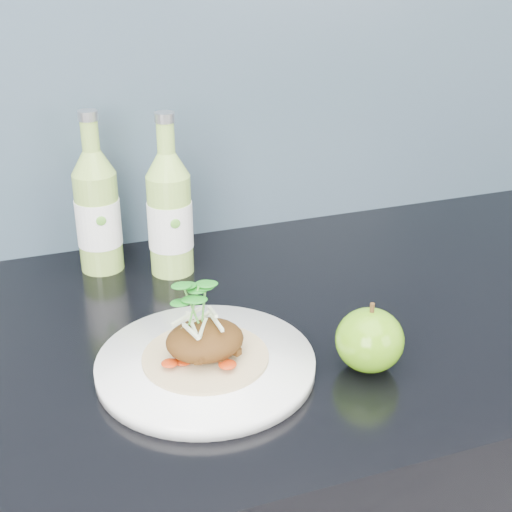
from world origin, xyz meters
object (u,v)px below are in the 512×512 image
at_px(dinner_plate, 206,364).
at_px(cider_bottle_left, 98,212).
at_px(green_apple, 370,340).
at_px(cider_bottle_right, 170,214).

xyz_separation_m(dinner_plate, cider_bottle_left, (-0.07, 0.30, 0.08)).
bearing_deg(green_apple, dinner_plate, 162.29).
bearing_deg(cider_bottle_left, cider_bottle_right, -3.54).
relative_size(green_apple, cider_bottle_left, 0.43).
relative_size(dinner_plate, green_apple, 2.92).
xyz_separation_m(dinner_plate, cider_bottle_right, (0.02, 0.25, 0.08)).
distance_m(green_apple, cider_bottle_left, 0.43).
bearing_deg(cider_bottle_left, green_apple, -34.35).
height_order(cider_bottle_left, cider_bottle_right, same).
bearing_deg(cider_bottle_left, dinner_plate, -55.69).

